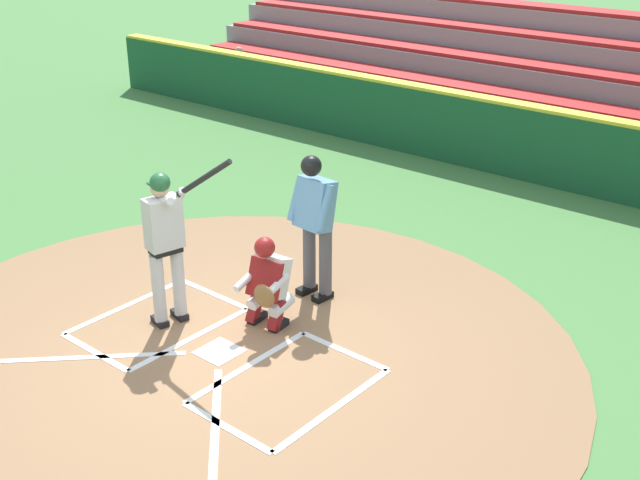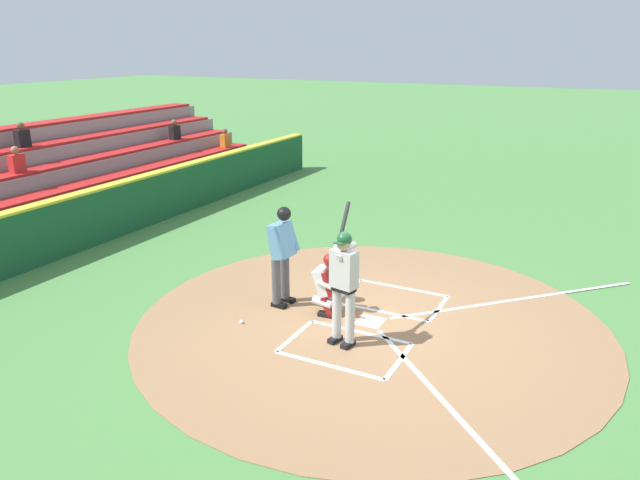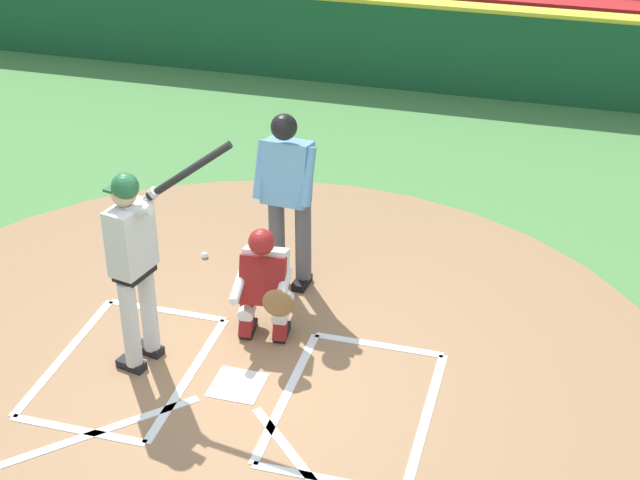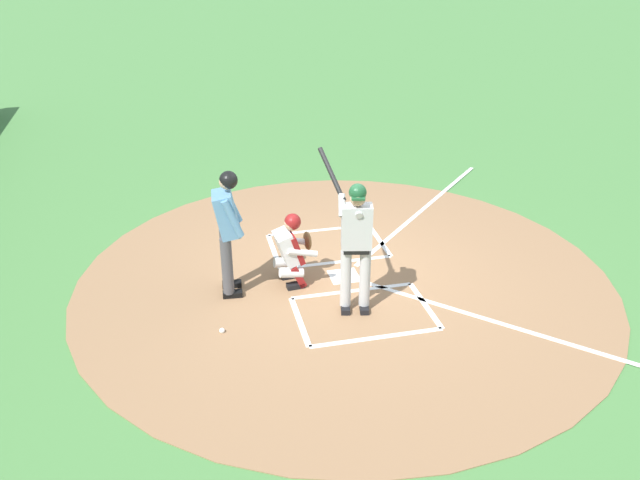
{
  "view_description": "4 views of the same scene",
  "coord_description": "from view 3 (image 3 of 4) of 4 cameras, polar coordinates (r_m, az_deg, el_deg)",
  "views": [
    {
      "loc": [
        -5.82,
        5.18,
        4.77
      ],
      "look_at": [
        -0.53,
        -1.11,
        1.14
      ],
      "focal_mm": 45.52,
      "sensor_mm": 36.0,
      "label": 1
    },
    {
      "loc": [
        8.69,
        3.44,
        4.58
      ],
      "look_at": [
        -0.22,
        -1.09,
        1.26
      ],
      "focal_mm": 33.57,
      "sensor_mm": 36.0,
      "label": 2
    },
    {
      "loc": [
        -2.48,
        6.23,
        5.28
      ],
      "look_at": [
        -0.55,
        -0.69,
        1.16
      ],
      "focal_mm": 54.65,
      "sensor_mm": 36.0,
      "label": 3
    },
    {
      "loc": [
        8.24,
        -2.3,
        4.9
      ],
      "look_at": [
        0.37,
        -0.46,
        0.86
      ],
      "focal_mm": 36.4,
      "sensor_mm": 36.0,
      "label": 4
    }
  ],
  "objects": [
    {
      "name": "ground_plane",
      "position": [
        8.54,
        -4.86,
        -8.53
      ],
      "size": [
        120.0,
        120.0,
        0.0
      ],
      "primitive_type": "plane",
      "color": "#4C8442"
    },
    {
      "name": "dirt_circle",
      "position": [
        8.54,
        -4.86,
        -8.5
      ],
      "size": [
        8.0,
        8.0,
        0.01
      ],
      "primitive_type": "cylinder",
      "color": "#99704C",
      "rests_on": "ground"
    },
    {
      "name": "home_plate_and_chalk",
      "position": [
        7.91,
        -7.07,
        -12.23
      ],
      "size": [
        7.93,
        4.91,
        0.01
      ],
      "color": "white",
      "rests_on": "dirt_circle"
    },
    {
      "name": "batter",
      "position": [
        8.32,
        -10.8,
        -0.97
      ],
      "size": [
        1.04,
        0.56,
        2.13
      ],
      "color": "#BCBCBC",
      "rests_on": "ground"
    },
    {
      "name": "catcher",
      "position": [
        8.81,
        -3.26,
        -2.44
      ],
      "size": [
        0.63,
        0.61,
        1.13
      ],
      "color": "black",
      "rests_on": "ground"
    },
    {
      "name": "plate_umpire",
      "position": [
        9.34,
        -1.92,
        3.02
      ],
      "size": [
        0.6,
        0.44,
        1.86
      ],
      "color": "#4C4C51",
      "rests_on": "ground"
    },
    {
      "name": "baseball",
      "position": [
        10.34,
        -6.77,
        -0.9
      ],
      "size": [
        0.07,
        0.07,
        0.07
      ],
      "primitive_type": "sphere",
      "color": "white",
      "rests_on": "ground"
    },
    {
      "name": "backstop_wall",
      "position": [
        14.7,
        5.17,
        11.34
      ],
      "size": [
        22.0,
        0.36,
        1.31
      ],
      "color": "#19512D",
      "rests_on": "ground"
    }
  ]
}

